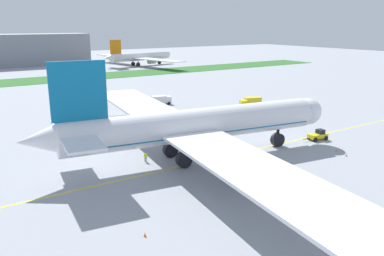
{
  "coord_description": "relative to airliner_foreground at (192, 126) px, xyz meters",
  "views": [
    {
      "loc": [
        -42.47,
        -55.0,
        23.92
      ],
      "look_at": [
        -0.45,
        7.95,
        4.02
      ],
      "focal_mm": 37.31,
      "sensor_mm": 36.0,
      "label": 1
    }
  ],
  "objects": [
    {
      "name": "ground_crew_wingwalker_port",
      "position": [
        8.75,
        6.71,
        -5.33
      ],
      "size": [
        0.38,
        0.51,
        1.57
      ],
      "color": "black",
      "rests_on": "ground"
    },
    {
      "name": "traffic_cone_near_nose",
      "position": [
        -19.49,
        -19.38,
        -6.0
      ],
      "size": [
        0.36,
        0.36,
        0.58
      ],
      "color": "#F2590C",
      "rests_on": "ground"
    },
    {
      "name": "pushback_tug",
      "position": [
        29.32,
        -4.27,
        -5.28
      ],
      "size": [
        6.02,
        2.78,
        2.22
      ],
      "color": "yellow",
      "rests_on": "ground"
    },
    {
      "name": "service_truck_fuel_bowser",
      "position": [
        20.39,
        47.33,
        -4.78
      ],
      "size": [
        6.24,
        3.58,
        2.69
      ],
      "color": "white",
      "rests_on": "ground"
    },
    {
      "name": "ground_plane",
      "position": [
        4.49,
        -1.93,
        -6.28
      ],
      "size": [
        600.0,
        600.0,
        0.0
      ],
      "primitive_type": "plane",
      "color": "#9399A0",
      "rests_on": "ground"
    },
    {
      "name": "service_truck_baggage_loader",
      "position": [
        40.01,
        28.84,
        -4.65
      ],
      "size": [
        6.53,
        4.18,
        3.06
      ],
      "color": "yellow",
      "rests_on": "ground"
    },
    {
      "name": "ground_crew_marshaller_front",
      "position": [
        -7.54,
        3.6,
        -5.22
      ],
      "size": [
        0.5,
        0.51,
        1.75
      ],
      "color": "black",
      "rests_on": "ground"
    },
    {
      "name": "airliner_foreground",
      "position": [
        0.0,
        0.0,
        0.0
      ],
      "size": [
        57.57,
        92.26,
        18.5
      ],
      "color": "white",
      "rests_on": "ground"
    },
    {
      "name": "apron_taxi_line",
      "position": [
        4.49,
        -1.94,
        -6.28
      ],
      "size": [
        280.0,
        0.36,
        0.01
      ],
      "primitive_type": "cube",
      "color": "yellow",
      "rests_on": "ground"
    },
    {
      "name": "grass_median_strip",
      "position": [
        4.49,
        122.81,
        -6.23
      ],
      "size": [
        320.0,
        24.0,
        0.1
      ],
      "primitive_type": "cube",
      "color": "#2D6628",
      "rests_on": "ground"
    },
    {
      "name": "traffic_cone_starboard_wing",
      "position": [
        25.84,
        -11.46,
        -6.0
      ],
      "size": [
        0.36,
        0.36,
        0.58
      ],
      "color": "#F2590C",
      "rests_on": "ground"
    },
    {
      "name": "parked_airliner_far_centre",
      "position": [
        66.01,
        154.6,
        -1.12
      ],
      "size": [
        46.33,
        74.2,
        15.23
      ],
      "color": "white",
      "rests_on": "ground"
    },
    {
      "name": "traffic_cone_port_wing",
      "position": [
        24.97,
        -14.35,
        -6.0
      ],
      "size": [
        0.36,
        0.36,
        0.58
      ],
      "color": "#F2590C",
      "rests_on": "ground"
    }
  ]
}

